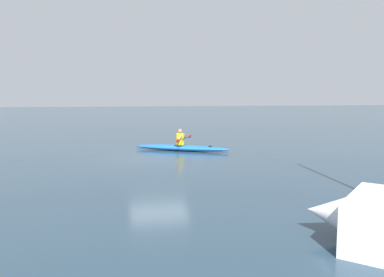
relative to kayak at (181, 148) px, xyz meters
The scene contains 3 objects.
ground_plane 2.35m from the kayak, 55.86° to the left, with size 160.00×160.00×0.00m, color #233847.
kayak is the anchor object (origin of this frame).
kayaker 0.47m from the kayak, 27.31° to the right, with size 1.14×2.16×0.78m.
Camera 1 is at (1.67, 16.26, 2.67)m, focal length 35.78 mm.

